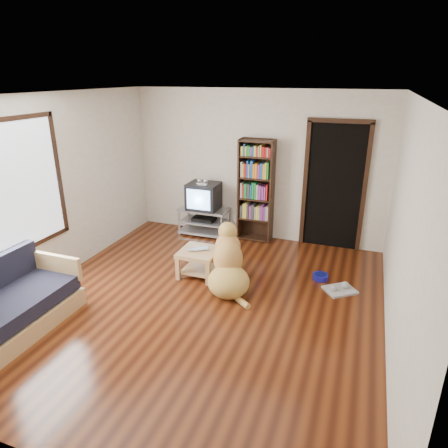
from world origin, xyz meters
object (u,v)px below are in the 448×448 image
(tv_stand, at_px, (204,220))
(sofa, at_px, (2,315))
(grey_rag, at_px, (340,290))
(crt_tv, at_px, (204,196))
(bookshelf, at_px, (256,186))
(coffee_table, at_px, (199,258))
(dog, at_px, (228,266))
(laptop, at_px, (198,250))
(dog_bowl, at_px, (320,277))

(tv_stand, height_order, sofa, sofa)
(grey_rag, xyz_separation_m, crt_tv, (-2.57, 1.33, 0.73))
(bookshelf, bearing_deg, crt_tv, -175.68)
(tv_stand, distance_m, crt_tv, 0.47)
(grey_rag, distance_m, coffee_table, 2.04)
(tv_stand, bearing_deg, grey_rag, -26.91)
(crt_tv, xyz_separation_m, coffee_table, (0.56, -1.55, -0.46))
(crt_tv, height_order, dog, crt_tv)
(tv_stand, xyz_separation_m, dog, (1.08, -1.74, 0.07))
(sofa, relative_size, coffee_table, 3.27)
(grey_rag, xyz_separation_m, sofa, (-3.55, -2.32, 0.25))
(bookshelf, distance_m, dog, 1.95)
(grey_rag, relative_size, tv_stand, 0.44)
(tv_stand, bearing_deg, laptop, -70.29)
(grey_rag, relative_size, coffee_table, 0.73)
(tv_stand, distance_m, dog, 2.05)
(bookshelf, relative_size, sofa, 1.00)
(crt_tv, xyz_separation_m, sofa, (-0.97, -3.65, -0.48))
(crt_tv, bearing_deg, coffee_table, -70.19)
(dog_bowl, xyz_separation_m, crt_tv, (-2.27, 1.08, 0.70))
(dog_bowl, distance_m, bookshelf, 2.00)
(dog_bowl, distance_m, coffee_table, 1.80)
(tv_stand, distance_m, coffee_table, 1.63)
(bookshelf, xyz_separation_m, coffee_table, (-0.39, -1.63, -0.72))
(laptop, distance_m, grey_rag, 2.07)
(tv_stand, xyz_separation_m, crt_tv, (0.00, 0.02, 0.47))
(crt_tv, distance_m, coffee_table, 1.72)
(laptop, relative_size, coffee_table, 0.55)
(dog_bowl, xyz_separation_m, dog, (-1.19, -0.68, 0.30))
(tv_stand, xyz_separation_m, coffee_table, (0.56, -1.53, 0.01))
(coffee_table, height_order, dog, dog)
(laptop, bearing_deg, dog_bowl, -14.03)
(dog_bowl, bearing_deg, sofa, -141.60)
(dog_bowl, distance_m, sofa, 4.15)
(tv_stand, xyz_separation_m, sofa, (-0.97, -3.63, -0.01))
(tv_stand, bearing_deg, dog, -58.00)
(tv_stand, bearing_deg, coffee_table, -69.93)
(grey_rag, height_order, coffee_table, coffee_table)
(dog_bowl, height_order, coffee_table, coffee_table)
(laptop, height_order, bookshelf, bookshelf)
(grey_rag, distance_m, dog, 1.58)
(laptop, xyz_separation_m, sofa, (-1.53, -2.07, -0.15))
(laptop, xyz_separation_m, crt_tv, (-0.56, 1.58, 0.33))
(tv_stand, height_order, dog, dog)
(grey_rag, distance_m, tv_stand, 2.90)
(dog, bearing_deg, crt_tv, 121.68)
(crt_tv, bearing_deg, grey_rag, -27.30)
(tv_stand, relative_size, coffee_table, 1.64)
(laptop, height_order, dog_bowl, laptop)
(coffee_table, bearing_deg, tv_stand, 110.07)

